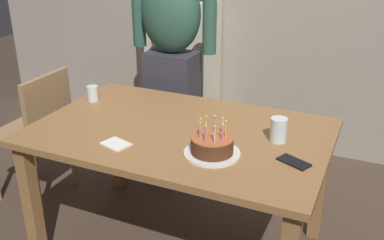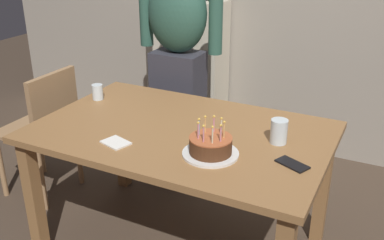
{
  "view_description": "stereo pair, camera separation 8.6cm",
  "coord_description": "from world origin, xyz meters",
  "px_view_note": "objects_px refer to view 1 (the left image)",
  "views": [
    {
      "loc": [
        0.9,
        -1.87,
        1.7
      ],
      "look_at": [
        0.1,
        -0.08,
        0.84
      ],
      "focal_mm": 41.66,
      "sensor_mm": 36.0,
      "label": 1
    },
    {
      "loc": [
        0.98,
        -1.84,
        1.7
      ],
      "look_at": [
        0.1,
        -0.08,
        0.84
      ],
      "focal_mm": 41.66,
      "sensor_mm": 36.0,
      "label": 2
    }
  ],
  "objects_px": {
    "cell_phone": "(294,162)",
    "person_man_bearded": "(172,59)",
    "water_glass_far": "(279,130)",
    "napkin_stack": "(116,144)",
    "dining_chair": "(39,127)",
    "birthday_cake": "(212,146)",
    "water_glass_near": "(93,93)"
  },
  "relations": [
    {
      "from": "cell_phone",
      "to": "person_man_bearded",
      "type": "distance_m",
      "value": 1.34
    },
    {
      "from": "water_glass_far",
      "to": "napkin_stack",
      "type": "relative_size",
      "value": 0.91
    },
    {
      "from": "dining_chair",
      "to": "napkin_stack",
      "type": "bearing_deg",
      "value": 65.5
    },
    {
      "from": "dining_chair",
      "to": "cell_phone",
      "type": "bearing_deg",
      "value": 82.56
    },
    {
      "from": "person_man_bearded",
      "to": "dining_chair",
      "type": "relative_size",
      "value": 1.9
    },
    {
      "from": "cell_phone",
      "to": "person_man_bearded",
      "type": "height_order",
      "value": "person_man_bearded"
    },
    {
      "from": "birthday_cake",
      "to": "person_man_bearded",
      "type": "relative_size",
      "value": 0.16
    },
    {
      "from": "cell_phone",
      "to": "birthday_cake",
      "type": "bearing_deg",
      "value": -143.68
    },
    {
      "from": "birthday_cake",
      "to": "cell_phone",
      "type": "distance_m",
      "value": 0.37
    },
    {
      "from": "dining_chair",
      "to": "person_man_bearded",
      "type": "bearing_deg",
      "value": 134.95
    },
    {
      "from": "water_glass_near",
      "to": "dining_chair",
      "type": "bearing_deg",
      "value": -172.13
    },
    {
      "from": "water_glass_near",
      "to": "person_man_bearded",
      "type": "xyz_separation_m",
      "value": [
        0.24,
        0.58,
        0.09
      ]
    },
    {
      "from": "napkin_stack",
      "to": "person_man_bearded",
      "type": "relative_size",
      "value": 0.08
    },
    {
      "from": "water_glass_near",
      "to": "napkin_stack",
      "type": "relative_size",
      "value": 0.71
    },
    {
      "from": "water_glass_near",
      "to": "dining_chair",
      "type": "relative_size",
      "value": 0.11
    },
    {
      "from": "birthday_cake",
      "to": "napkin_stack",
      "type": "xyz_separation_m",
      "value": [
        -0.46,
        -0.1,
        -0.04
      ]
    },
    {
      "from": "birthday_cake",
      "to": "water_glass_far",
      "type": "bearing_deg",
      "value": 47.46
    },
    {
      "from": "water_glass_far",
      "to": "person_man_bearded",
      "type": "bearing_deg",
      "value": 143.47
    },
    {
      "from": "napkin_stack",
      "to": "person_man_bearded",
      "type": "bearing_deg",
      "value": 101.63
    },
    {
      "from": "birthday_cake",
      "to": "person_man_bearded",
      "type": "xyz_separation_m",
      "value": [
        -0.67,
        0.93,
        0.09
      ]
    },
    {
      "from": "water_glass_far",
      "to": "person_man_bearded",
      "type": "distance_m",
      "value": 1.13
    },
    {
      "from": "birthday_cake",
      "to": "person_man_bearded",
      "type": "distance_m",
      "value": 1.15
    },
    {
      "from": "person_man_bearded",
      "to": "water_glass_far",
      "type": "bearing_deg",
      "value": 143.47
    },
    {
      "from": "birthday_cake",
      "to": "water_glass_near",
      "type": "height_order",
      "value": "birthday_cake"
    },
    {
      "from": "dining_chair",
      "to": "water_glass_far",
      "type": "bearing_deg",
      "value": 88.84
    },
    {
      "from": "cell_phone",
      "to": "dining_chair",
      "type": "relative_size",
      "value": 0.17
    },
    {
      "from": "cell_phone",
      "to": "dining_chair",
      "type": "distance_m",
      "value": 1.7
    },
    {
      "from": "cell_phone",
      "to": "dining_chair",
      "type": "bearing_deg",
      "value": -162.85
    },
    {
      "from": "water_glass_far",
      "to": "cell_phone",
      "type": "bearing_deg",
      "value": -57.37
    },
    {
      "from": "birthday_cake",
      "to": "napkin_stack",
      "type": "height_order",
      "value": "birthday_cake"
    },
    {
      "from": "cell_phone",
      "to": "person_man_bearded",
      "type": "relative_size",
      "value": 0.09
    },
    {
      "from": "water_glass_near",
      "to": "water_glass_far",
      "type": "relative_size",
      "value": 0.77
    }
  ]
}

